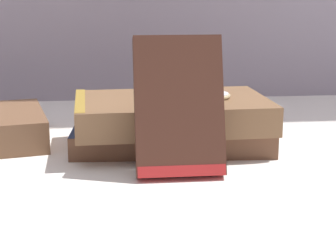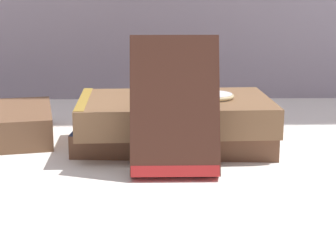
{
  "view_description": "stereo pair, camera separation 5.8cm",
  "coord_description": "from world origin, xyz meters",
  "px_view_note": "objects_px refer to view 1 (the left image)",
  "views": [
    {
      "loc": [
        -0.06,
        -0.69,
        0.2
      ],
      "look_at": [
        0.02,
        -0.01,
        0.05
      ],
      "focal_mm": 60.0,
      "sensor_mm": 36.0,
      "label": 1
    },
    {
      "loc": [
        0.0,
        -0.69,
        0.2
      ],
      "look_at": [
        0.02,
        -0.01,
        0.05
      ],
      "focal_mm": 60.0,
      "sensor_mm": 36.0,
      "label": 2
    }
  ],
  "objects_px": {
    "book_leaning_front": "(179,111)",
    "pocket_watch": "(209,95)",
    "book_flat_bottom": "(167,133)",
    "book_flat_top": "(167,112)"
  },
  "relations": [
    {
      "from": "book_leaning_front",
      "to": "pocket_watch",
      "type": "xyz_separation_m",
      "value": [
        0.05,
        0.1,
        -0.0
      ]
    },
    {
      "from": "book_flat_bottom",
      "to": "book_leaning_front",
      "type": "distance_m",
      "value": 0.13
    },
    {
      "from": "book_flat_top",
      "to": "pocket_watch",
      "type": "bearing_deg",
      "value": -0.51
    },
    {
      "from": "book_flat_bottom",
      "to": "pocket_watch",
      "type": "height_order",
      "value": "pocket_watch"
    },
    {
      "from": "book_flat_top",
      "to": "pocket_watch",
      "type": "relative_size",
      "value": 4.31
    },
    {
      "from": "book_leaning_front",
      "to": "pocket_watch",
      "type": "bearing_deg",
      "value": 63.54
    },
    {
      "from": "book_leaning_front",
      "to": "pocket_watch",
      "type": "relative_size",
      "value": 2.65
    },
    {
      "from": "book_flat_top",
      "to": "book_leaning_front",
      "type": "relative_size",
      "value": 1.63
    },
    {
      "from": "book_flat_bottom",
      "to": "book_flat_top",
      "type": "xyz_separation_m",
      "value": [
        -0.0,
        -0.02,
        0.03
      ]
    },
    {
      "from": "book_flat_bottom",
      "to": "book_leaning_front",
      "type": "height_order",
      "value": "book_leaning_front"
    }
  ]
}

